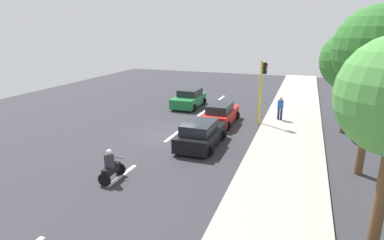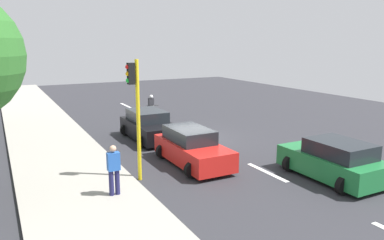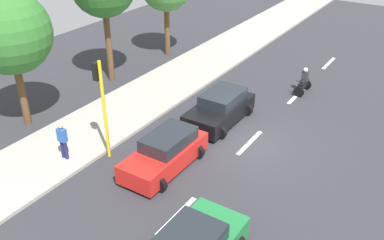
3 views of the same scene
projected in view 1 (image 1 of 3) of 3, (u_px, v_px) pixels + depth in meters
name	position (u px, v px, depth m)	size (l,w,h in m)	color
ground_plane	(173.00, 137.00, 20.13)	(40.00, 60.00, 0.10)	#2D2D33
sidewalk	(287.00, 148.00, 17.81)	(4.00, 60.00, 0.15)	#9E998E
lane_stripe_north	(122.00, 175.00, 14.70)	(0.20, 2.40, 0.01)	white
lane_stripe_mid	(173.00, 136.00, 20.11)	(0.20, 2.40, 0.01)	white
lane_stripe_south	(202.00, 113.00, 25.53)	(0.20, 2.40, 0.01)	white
lane_stripe_far_south	(221.00, 98.00, 30.95)	(0.20, 2.40, 0.01)	white
car_red	(221.00, 114.00, 22.54)	(2.17, 4.24, 1.52)	red
car_black	(201.00, 134.00, 18.21)	(2.35, 4.20, 1.52)	black
car_green	(189.00, 99.00, 27.44)	(2.37, 4.01, 1.52)	#1E7238
motorcycle	(111.00, 167.00, 14.03)	(0.60, 1.30, 1.53)	black
pedestrian_near_signal	(280.00, 107.00, 22.96)	(0.40, 0.24, 1.69)	#1E1E4C
traffic_light_corner	(262.00, 84.00, 21.68)	(0.49, 0.24, 4.50)	yellow
street_tree_north	(352.00, 61.00, 19.42)	(3.87, 3.87, 6.64)	brown
street_tree_south	(378.00, 50.00, 13.31)	(3.70, 3.70, 7.60)	brown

